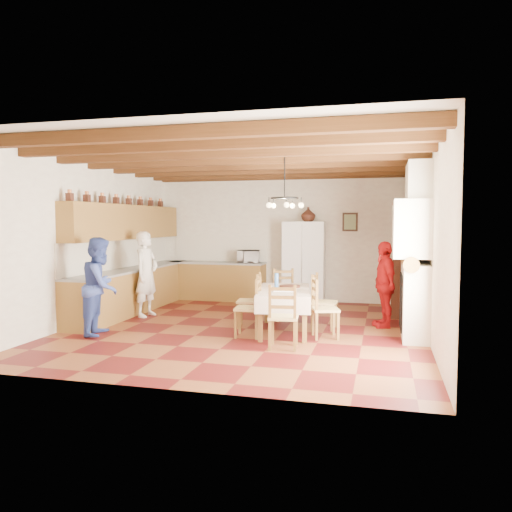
{
  "coord_description": "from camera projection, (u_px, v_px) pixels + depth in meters",
  "views": [
    {
      "loc": [
        2.3,
        -8.26,
        1.87
      ],
      "look_at": [
        0.1,
        0.3,
        1.25
      ],
      "focal_mm": 35.0,
      "sensor_mm": 36.0,
      "label": 1
    }
  ],
  "objects": [
    {
      "name": "wall_right",
      "position": [
        430.0,
        245.0,
        7.83
      ],
      "size": [
        0.02,
        6.5,
        3.0
      ],
      "primitive_type": "cube",
      "color": "beige",
      "rests_on": "ground"
    },
    {
      "name": "lower_cabinets_back",
      "position": [
        217.0,
        282.0,
        11.89
      ],
      "size": [
        2.3,
        0.6,
        0.86
      ],
      "primitive_type": "cube",
      "color": "brown",
      "rests_on": "ground"
    },
    {
      "name": "upper_cabinets",
      "position": [
        128.0,
        222.0,
        10.27
      ],
      "size": [
        0.35,
        4.2,
        0.7
      ],
      "primitive_type": "cube",
      "color": "brown",
      "rests_on": "ground"
    },
    {
      "name": "floor",
      "position": [
        246.0,
        329.0,
        8.68
      ],
      "size": [
        6.0,
        6.5,
        0.02
      ],
      "primitive_type": "cube",
      "color": "#521211",
      "rests_on": "ground"
    },
    {
      "name": "lower_cabinets_left",
      "position": [
        134.0,
        291.0,
        10.34
      ],
      "size": [
        0.6,
        4.3,
        0.86
      ],
      "primitive_type": "cube",
      "color": "brown",
      "rests_on": "ground"
    },
    {
      "name": "fridge_vase",
      "position": [
        308.0,
        214.0,
        11.3
      ],
      "size": [
        0.38,
        0.38,
        0.33
      ],
      "primitive_type": "imported",
      "rotation": [
        0.0,
        0.0,
        0.21
      ],
      "color": "#361C11",
      "rests_on": "refrigerator"
    },
    {
      "name": "wall_left",
      "position": [
        91.0,
        241.0,
        9.32
      ],
      "size": [
        0.02,
        6.5,
        3.0
      ],
      "primitive_type": "cube",
      "color": "beige",
      "rests_on": "ground"
    },
    {
      "name": "fireplace",
      "position": [
        410.0,
        250.0,
        8.1
      ],
      "size": [
        0.56,
        1.6,
        2.8
      ],
      "primitive_type": null,
      "color": "beige",
      "rests_on": "ground"
    },
    {
      "name": "backsplash_back",
      "position": [
        220.0,
        249.0,
        12.11
      ],
      "size": [
        2.3,
        0.03,
        0.6
      ],
      "primitive_type": "cube",
      "color": "beige",
      "rests_on": "ground"
    },
    {
      "name": "dining_table",
      "position": [
        284.0,
        294.0,
        8.39
      ],
      "size": [
        1.1,
        1.77,
        0.73
      ],
      "rotation": [
        0.0,
        0.0,
        0.16
      ],
      "color": "white",
      "rests_on": "floor"
    },
    {
      "name": "chandelier",
      "position": [
        284.0,
        198.0,
        8.28
      ],
      "size": [
        0.47,
        0.47,
        0.03
      ],
      "primitive_type": "torus",
      "color": "black",
      "rests_on": "ground"
    },
    {
      "name": "ceiling_beams",
      "position": [
        246.0,
        160.0,
        8.48
      ],
      "size": [
        6.0,
        6.3,
        0.16
      ],
      "primitive_type": null,
      "color": "#391F0C",
      "rests_on": "ground"
    },
    {
      "name": "chair_left_far",
      "position": [
        249.0,
        300.0,
        8.79
      ],
      "size": [
        0.45,
        0.47,
        0.96
      ],
      "primitive_type": null,
      "rotation": [
        0.0,
        0.0,
        -1.45
      ],
      "color": "brown",
      "rests_on": "floor"
    },
    {
      "name": "chair_right_near",
      "position": [
        325.0,
        308.0,
        7.97
      ],
      "size": [
        0.5,
        0.52,
        0.96
      ],
      "primitive_type": null,
      "rotation": [
        0.0,
        0.0,
        1.86
      ],
      "color": "brown",
      "rests_on": "floor"
    },
    {
      "name": "countertop_back",
      "position": [
        217.0,
        263.0,
        11.85
      ],
      "size": [
        2.34,
        0.62,
        0.04
      ],
      "primitive_type": "cube",
      "color": "slate",
      "rests_on": "lower_cabinets_back"
    },
    {
      "name": "chair_left_near",
      "position": [
        248.0,
        307.0,
        8.06
      ],
      "size": [
        0.43,
        0.45,
        0.96
      ],
      "primitive_type": null,
      "rotation": [
        0.0,
        0.0,
        -1.49
      ],
      "color": "brown",
      "rests_on": "floor"
    },
    {
      "name": "chair_right_far",
      "position": [
        324.0,
        301.0,
        8.64
      ],
      "size": [
        0.43,
        0.45,
        0.96
      ],
      "primitive_type": null,
      "rotation": [
        0.0,
        0.0,
        1.49
      ],
      "color": "brown",
      "rests_on": "floor"
    },
    {
      "name": "person_woman_red",
      "position": [
        384.0,
        284.0,
        8.77
      ],
      "size": [
        0.61,
        0.96,
        1.52
      ],
      "primitive_type": "imported",
      "rotation": [
        0.0,
        0.0,
        -1.28
      ],
      "color": "#B61114",
      "rests_on": "floor"
    },
    {
      "name": "hutch",
      "position": [
        407.0,
        259.0,
        9.93
      ],
      "size": [
        0.63,
        1.27,
        2.23
      ],
      "primitive_type": null,
      "rotation": [
        0.0,
        0.0,
        -0.09
      ],
      "color": "#361C11",
      "rests_on": "floor"
    },
    {
      "name": "backsplash_left",
      "position": [
        121.0,
        253.0,
        10.35
      ],
      "size": [
        0.03,
        4.3,
        0.6
      ],
      "primitive_type": "cube",
      "color": "beige",
      "rests_on": "ground"
    },
    {
      "name": "ceiling",
      "position": [
        246.0,
        154.0,
        8.47
      ],
      "size": [
        6.0,
        6.5,
        0.02
      ],
      "primitive_type": "cube",
      "color": "silver",
      "rests_on": "ground"
    },
    {
      "name": "chair_end_near",
      "position": [
        283.0,
        316.0,
        7.31
      ],
      "size": [
        0.46,
        0.44,
        0.96
      ],
      "primitive_type": null,
      "rotation": [
        0.0,
        0.0,
        3.25
      ],
      "color": "brown",
      "rests_on": "floor"
    },
    {
      "name": "person_man",
      "position": [
        146.0,
        274.0,
        9.76
      ],
      "size": [
        0.47,
        0.65,
        1.67
      ],
      "primitive_type": "imported",
      "rotation": [
        0.0,
        0.0,
        1.45
      ],
      "color": "white",
      "rests_on": "floor"
    },
    {
      "name": "wall_picture",
      "position": [
        350.0,
        222.0,
        11.29
      ],
      "size": [
        0.34,
        0.03,
        0.42
      ],
      "primitive_type": "cube",
      "color": "#312118",
      "rests_on": "ground"
    },
    {
      "name": "person_woman_blue",
      "position": [
        101.0,
        286.0,
        8.2
      ],
      "size": [
        0.76,
        0.89,
        1.61
      ],
      "primitive_type": "imported",
      "rotation": [
        0.0,
        0.0,
        1.79
      ],
      "color": "#364B9D",
      "rests_on": "floor"
    },
    {
      "name": "chair_end_far",
      "position": [
        285.0,
        295.0,
        9.42
      ],
      "size": [
        0.54,
        0.53,
        0.96
      ],
      "primitive_type": null,
      "rotation": [
        0.0,
        0.0,
        0.41
      ],
      "color": "brown",
      "rests_on": "floor"
    },
    {
      "name": "wall_front",
      "position": [
        166.0,
        255.0,
        5.43
      ],
      "size": [
        6.0,
        0.02,
        3.0
      ],
      "primitive_type": "cube",
      "color": "beige",
      "rests_on": "ground"
    },
    {
      "name": "refrigerator",
      "position": [
        305.0,
        262.0,
        11.39
      ],
      "size": [
        0.95,
        0.79,
        1.86
      ],
      "primitive_type": "cube",
      "rotation": [
        0.0,
        0.0,
        0.03
      ],
      "color": "white",
      "rests_on": "floor"
    },
    {
      "name": "countertop_left",
      "position": [
        134.0,
        269.0,
        10.3
      ],
      "size": [
        0.62,
        4.3,
        0.04
      ],
      "primitive_type": "cube",
      "color": "slate",
      "rests_on": "lower_cabinets_left"
    },
    {
      "name": "wall_back",
      "position": [
        283.0,
        237.0,
        11.73
      ],
      "size": [
        6.0,
        0.02,
        3.0
      ],
      "primitive_type": "cube",
      "color": "beige",
      "rests_on": "ground"
    },
    {
      "name": "microwave",
      "position": [
        248.0,
        256.0,
        11.65
      ],
      "size": [
        0.6,
        0.49,
        0.29
      ],
      "primitive_type": "imported",
      "rotation": [
        0.0,
        0.0,
        0.28
      ],
      "color": "silver",
      "rests_on": "countertop_back"
    }
  ]
}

